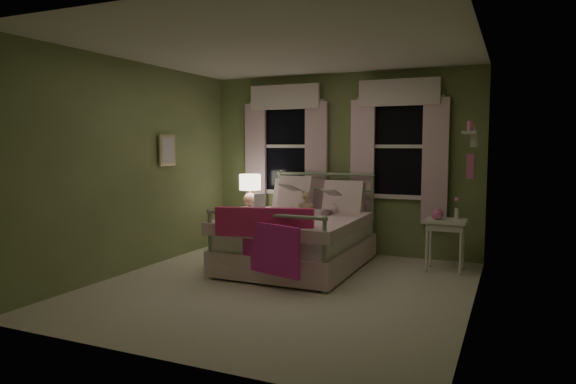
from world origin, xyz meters
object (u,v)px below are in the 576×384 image
at_px(teddy_bear, 307,204).
at_px(table_lamp, 250,187).
at_px(child_left, 292,193).
at_px(child_right, 331,196).
at_px(nightstand_right, 446,227).
at_px(bed, 298,238).
at_px(nightstand_left, 250,224).

distance_m(teddy_bear, table_lamp, 1.06).
distance_m(child_left, table_lamp, 0.74).
distance_m(child_right, table_lamp, 1.30).
relative_size(child_left, nightstand_right, 1.08).
xyz_separation_m(child_right, table_lamp, (-1.29, 0.13, 0.06)).
distance_m(bed, child_right, 0.73).
xyz_separation_m(child_right, nightstand_right, (1.48, 0.11, -0.34)).
height_order(child_right, nightstand_right, child_right).
bearing_deg(child_left, child_right, 153.98).
xyz_separation_m(teddy_bear, table_lamp, (-1.01, 0.29, 0.16)).
bearing_deg(nightstand_right, bed, -162.99).
distance_m(table_lamp, nightstand_right, 2.79).
distance_m(child_left, nightstand_left, 0.89).
relative_size(bed, child_left, 2.95).
bearing_deg(bed, child_left, 122.39).
bearing_deg(nightstand_left, teddy_bear, -16.24).
distance_m(bed, child_left, 0.74).
bearing_deg(nightstand_right, child_left, -177.01).
bearing_deg(table_lamp, child_right, -5.98).
relative_size(teddy_bear, table_lamp, 0.62).
relative_size(bed, teddy_bear, 6.83).
relative_size(child_left, nightstand_left, 1.06).
height_order(child_left, teddy_bear, child_left).
height_order(bed, child_left, child_left).
bearing_deg(bed, nightstand_right, 17.01).
relative_size(nightstand_left, nightstand_right, 1.02).
distance_m(child_right, nightstand_left, 1.38).
bearing_deg(nightstand_right, teddy_bear, -171.43).
height_order(child_left, nightstand_right, child_left).
bearing_deg(nightstand_left, bed, -29.54).
relative_size(table_lamp, nightstand_right, 0.75).
bearing_deg(nightstand_left, nightstand_right, -0.59).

